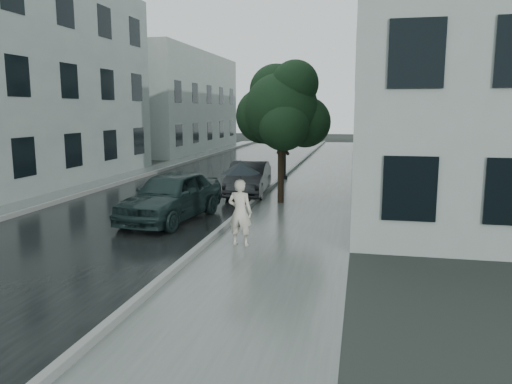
% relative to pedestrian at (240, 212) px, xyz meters
% --- Properties ---
extents(ground, '(120.00, 120.00, 0.00)m').
position_rel_pedestrian_xyz_m(ground, '(0.72, -1.59, -0.85)').
color(ground, black).
rests_on(ground, ground).
extents(sidewalk, '(3.50, 60.00, 0.01)m').
position_rel_pedestrian_xyz_m(sidewalk, '(0.97, 10.41, -0.85)').
color(sidewalk, slate).
rests_on(sidewalk, ground).
extents(kerb_near, '(0.15, 60.00, 0.15)m').
position_rel_pedestrian_xyz_m(kerb_near, '(-0.85, 10.41, -0.78)').
color(kerb_near, slate).
rests_on(kerb_near, ground).
extents(asphalt_road, '(6.85, 60.00, 0.00)m').
position_rel_pedestrian_xyz_m(asphalt_road, '(-4.35, 10.41, -0.85)').
color(asphalt_road, black).
rests_on(asphalt_road, ground).
extents(kerb_far, '(0.15, 60.00, 0.15)m').
position_rel_pedestrian_xyz_m(kerb_far, '(-7.85, 10.41, -0.78)').
color(kerb_far, slate).
rests_on(kerb_far, ground).
extents(sidewalk_far, '(1.70, 60.00, 0.01)m').
position_rel_pedestrian_xyz_m(sidewalk_far, '(-8.78, 10.41, -0.85)').
color(sidewalk_far, '#4C5451').
rests_on(sidewalk_far, ground).
extents(building_near, '(7.02, 36.00, 9.00)m').
position_rel_pedestrian_xyz_m(building_near, '(6.20, 17.91, 3.65)').
color(building_near, gray).
rests_on(building_near, ground).
extents(building_far_b, '(7.02, 18.00, 8.00)m').
position_rel_pedestrian_xyz_m(building_far_b, '(-13.05, 28.41, 3.15)').
color(building_far_b, gray).
rests_on(building_far_b, ground).
extents(pedestrian, '(0.65, 0.46, 1.69)m').
position_rel_pedestrian_xyz_m(pedestrian, '(0.00, 0.00, 0.00)').
color(pedestrian, beige).
rests_on(pedestrian, sidewalk).
extents(umbrella, '(1.18, 1.18, 1.23)m').
position_rel_pedestrian_xyz_m(umbrella, '(0.02, 0.00, 1.12)').
color(umbrella, black).
rests_on(umbrella, ground).
extents(street_tree, '(3.49, 3.17, 5.10)m').
position_rel_pedestrian_xyz_m(street_tree, '(0.07, 6.08, 2.54)').
color(street_tree, '#332619').
rests_on(street_tree, ground).
extents(lamp_post, '(0.83, 0.43, 5.59)m').
position_rel_pedestrian_xyz_m(lamp_post, '(-0.87, 12.09, 2.33)').
color(lamp_post, black).
rests_on(lamp_post, ground).
extents(car_near, '(2.38, 4.65, 1.52)m').
position_rel_pedestrian_xyz_m(car_near, '(-2.78, 2.41, -0.09)').
color(car_near, '#172828').
rests_on(car_near, ground).
extents(car_far, '(1.67, 4.08, 1.31)m').
position_rel_pedestrian_xyz_m(car_far, '(-1.48, 7.46, -0.19)').
color(car_far, '#232528').
rests_on(car_far, ground).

